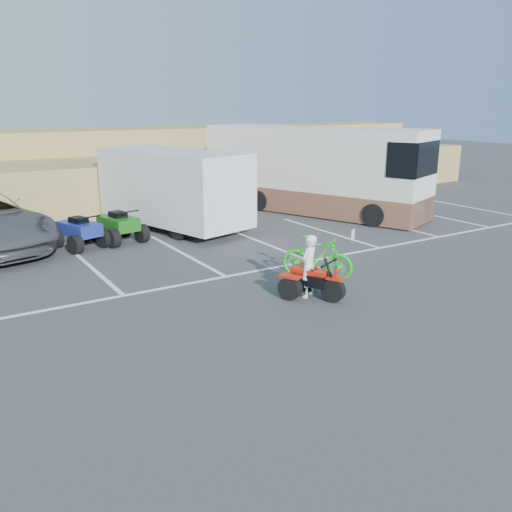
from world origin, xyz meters
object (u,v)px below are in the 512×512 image
rider (309,266)px  rv_motorhome (313,176)px  green_dirt_bike (317,257)px  cargo_trailer (173,187)px  quad_atv_green (120,242)px  red_trike_atv (314,298)px  quad_atv_blue (81,248)px

rider → rv_motorhome: bearing=-152.9°
green_dirt_bike → rv_motorhome: rv_motorhome is taller
rv_motorhome → green_dirt_bike: bearing=-148.2°
rider → cargo_trailer: (0.31, 8.20, 0.75)m
quad_atv_green → rider: bearing=-85.2°
rv_motorhome → red_trike_atv: bearing=-148.7°
rider → quad_atv_green: size_ratio=0.87×
green_dirt_bike → rv_motorhome: size_ratio=0.19×
rv_motorhome → quad_atv_blue: size_ratio=5.81×
red_trike_atv → rv_motorhome: size_ratio=0.15×
green_dirt_bike → quad_atv_blue: (-4.26, 6.26, -0.55)m
quad_atv_green → rv_motorhome: bearing=-5.4°
rider → rv_motorhome: size_ratio=0.15×
rider → green_dirt_bike: (0.99, 0.95, -0.18)m
rider → rv_motorhome: rv_motorhome is taller
red_trike_atv → cargo_trailer: bearing=63.7°
cargo_trailer → rv_motorhome: rv_motorhome is taller
rider → rv_motorhome: 10.29m
quad_atv_green → red_trike_atv: bearing=-85.1°
quad_atv_blue → quad_atv_green: (1.26, 0.10, 0.00)m
red_trike_atv → quad_atv_blue: (-3.33, 7.34, 0.00)m
cargo_trailer → rv_motorhome: size_ratio=0.66×
quad_atv_blue → cargo_trailer: bearing=-2.2°
rider → quad_atv_blue: 7.95m
green_dirt_bike → quad_atv_blue: size_ratio=1.12×
quad_atv_blue → rider: bearing=-83.3°
green_dirt_bike → quad_atv_blue: 7.59m
cargo_trailer → quad_atv_blue: 4.00m
green_dirt_bike → cargo_trailer: cargo_trailer is taller
quad_atv_green → cargo_trailer: bearing=10.4°
green_dirt_bike → quad_atv_green: 7.05m
cargo_trailer → rider: bearing=-106.8°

